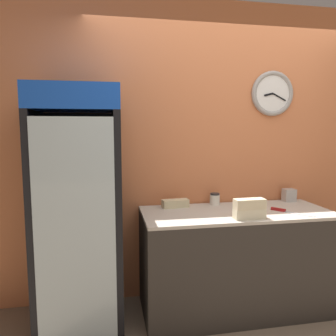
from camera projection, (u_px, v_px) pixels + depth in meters
name	position (u px, v px, depth m)	size (l,w,h in m)	color
wall_back	(223.00, 151.00, 3.09)	(5.20, 0.10, 2.70)	#D17547
prep_counter	(236.00, 260.00, 2.82)	(1.61, 0.67, 0.87)	#332D28
beverage_cooler	(79.00, 199.00, 2.58)	(0.65, 0.64, 1.87)	black
sandwich_stack_bottom	(250.00, 214.00, 2.53)	(0.24, 0.09, 0.08)	beige
sandwich_stack_middle	(250.00, 204.00, 2.52)	(0.24, 0.10, 0.08)	beige
sandwich_flat_left	(175.00, 203.00, 2.90)	(0.24, 0.12, 0.07)	beige
chefs_knife	(286.00, 211.00, 2.74)	(0.25, 0.30, 0.02)	silver
condiment_jar	(215.00, 199.00, 3.00)	(0.09, 0.09, 0.11)	silver
napkin_dispenser	(289.00, 195.00, 3.14)	(0.11, 0.09, 0.12)	#B7B2AD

